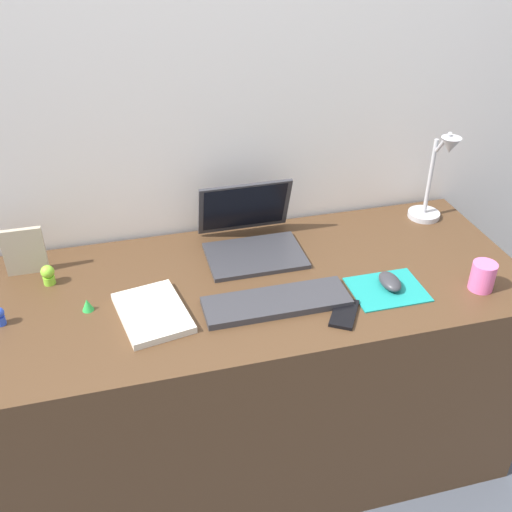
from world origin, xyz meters
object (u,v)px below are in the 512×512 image
object	(u,v)px
picture_frame	(24,251)
desk_lamp	(435,181)
mouse	(390,282)
cell_phone	(344,313)
coffee_mug	(483,276)
toy_figurine_green	(87,305)
notebook_pad	(153,313)
laptop	(250,234)
keyboard	(277,302)
toy_figurine_lime	(48,274)

from	to	relation	value
picture_frame	desk_lamp	bearing A→B (deg)	-1.01
picture_frame	mouse	bearing A→B (deg)	-18.81
cell_phone	coffee_mug	bearing A→B (deg)	33.56
desk_lamp	toy_figurine_green	size ratio (longest dim) A/B	9.43
notebook_pad	desk_lamp	bearing A→B (deg)	5.65
cell_phone	picture_frame	xyz separation A→B (m)	(-0.85, 0.43, 0.07)
cell_phone	desk_lamp	world-z (taller)	desk_lamp
laptop	mouse	bearing A→B (deg)	-43.03
keyboard	mouse	bearing A→B (deg)	-0.47
desk_lamp	laptop	bearing A→B (deg)	-179.21
cell_phone	notebook_pad	distance (m)	0.52
picture_frame	keyboard	bearing A→B (deg)	-26.92
cell_phone	toy_figurine_green	distance (m)	0.71
mouse	toy_figurine_green	world-z (taller)	mouse
desk_lamp	picture_frame	distance (m)	1.32
mouse	picture_frame	distance (m)	1.08
picture_frame	coffee_mug	size ratio (longest dim) A/B	1.75
keyboard	mouse	distance (m)	0.34
laptop	keyboard	xyz separation A→B (m)	(-0.00, -0.31, -0.04)
cell_phone	coffee_mug	size ratio (longest dim) A/B	1.49
notebook_pad	toy_figurine_lime	bearing A→B (deg)	129.95
toy_figurine_green	laptop	bearing A→B (deg)	21.48
picture_frame	coffee_mug	world-z (taller)	picture_frame
picture_frame	toy_figurine_lime	xyz separation A→B (m)	(0.06, -0.08, -0.04)
cell_phone	toy_figurine_green	bearing A→B (deg)	-164.75
mouse	notebook_pad	distance (m)	0.68
laptop	cell_phone	size ratio (longest dim) A/B	2.34
keyboard	cell_phone	size ratio (longest dim) A/B	3.20
laptop	coffee_mug	distance (m)	0.71
laptop	toy_figurine_green	distance (m)	0.55
toy_figurine_lime	keyboard	bearing A→B (deg)	-23.55
keyboard	picture_frame	bearing A→B (deg)	153.08
notebook_pad	toy_figurine_green	distance (m)	0.18
mouse	picture_frame	bearing A→B (deg)	161.19
mouse	coffee_mug	distance (m)	0.26
keyboard	notebook_pad	world-z (taller)	same
keyboard	toy_figurine_green	xyz separation A→B (m)	(-0.51, 0.11, 0.01)
mouse	toy_figurine_lime	distance (m)	1.00
desk_lamp	coffee_mug	world-z (taller)	desk_lamp
coffee_mug	notebook_pad	bearing A→B (deg)	173.09
picture_frame	coffee_mug	xyz separation A→B (m)	(1.27, -0.42, -0.03)
keyboard	notebook_pad	xyz separation A→B (m)	(-0.34, 0.04, 0.00)
keyboard	desk_lamp	size ratio (longest dim) A/B	1.21
mouse	picture_frame	xyz separation A→B (m)	(-1.02, 0.35, 0.05)
laptop	cell_phone	distance (m)	0.44
toy_figurine_green	notebook_pad	bearing A→B (deg)	-22.53
mouse	toy_figurine_green	distance (m)	0.86
mouse	coffee_mug	xyz separation A→B (m)	(0.25, -0.07, 0.02)
keyboard	coffee_mug	xyz separation A→B (m)	(0.59, -0.07, 0.03)
picture_frame	coffee_mug	distance (m)	1.34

